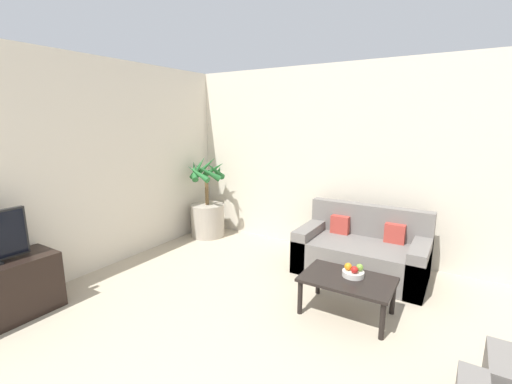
% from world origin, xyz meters
% --- Properties ---
extents(wall_back, '(8.64, 0.06, 2.70)m').
position_xyz_m(wall_back, '(0.00, 5.75, 1.35)').
color(wall_back, beige).
rests_on(wall_back, ground_plane).
extents(wall_left, '(0.06, 7.32, 2.70)m').
position_xyz_m(wall_left, '(-3.55, 2.86, 1.35)').
color(wall_left, beige).
rests_on(wall_left, ground_plane).
extents(potted_palm, '(0.66, 0.67, 1.35)m').
position_xyz_m(potted_palm, '(-3.16, 5.24, 0.43)').
color(potted_palm, '#ADA393').
rests_on(potted_palm, ground_plane).
extents(sofa_loveseat, '(1.55, 0.85, 0.84)m').
position_xyz_m(sofa_loveseat, '(-0.57, 5.13, 0.28)').
color(sofa_loveseat, slate).
rests_on(sofa_loveseat, ground_plane).
extents(coffee_table, '(0.89, 0.58, 0.39)m').
position_xyz_m(coffee_table, '(-0.44, 4.11, 0.33)').
color(coffee_table, black).
rests_on(coffee_table, ground_plane).
extents(fruit_bowl, '(0.22, 0.22, 0.05)m').
position_xyz_m(fruit_bowl, '(-0.40, 4.18, 0.41)').
color(fruit_bowl, beige).
rests_on(fruit_bowl, coffee_table).
extents(apple_red, '(0.07, 0.07, 0.07)m').
position_xyz_m(apple_red, '(-0.38, 4.14, 0.48)').
color(apple_red, red).
rests_on(apple_red, fruit_bowl).
extents(apple_green, '(0.07, 0.07, 0.07)m').
position_xyz_m(apple_green, '(-0.35, 4.22, 0.48)').
color(apple_green, olive).
rests_on(apple_green, fruit_bowl).
extents(orange_fruit, '(0.08, 0.08, 0.08)m').
position_xyz_m(orange_fruit, '(-0.46, 4.18, 0.48)').
color(orange_fruit, orange).
rests_on(orange_fruit, fruit_bowl).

